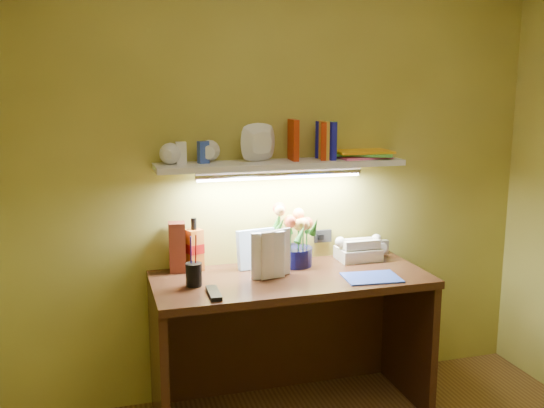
% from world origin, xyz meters
% --- Properties ---
extents(desk, '(1.40, 0.60, 0.75)m').
position_xyz_m(desk, '(0.00, 1.20, 0.38)').
color(desk, '#33190D').
rests_on(desk, ground).
extents(flower_bouquet, '(0.25, 0.25, 0.34)m').
position_xyz_m(flower_bouquet, '(0.07, 1.38, 0.92)').
color(flower_bouquet, '#0A0A37').
rests_on(flower_bouquet, desk).
extents(telephone, '(0.23, 0.17, 0.14)m').
position_xyz_m(telephone, '(0.45, 1.38, 0.82)').
color(telephone, '#F1EACC').
rests_on(telephone, desk).
extents(desk_clock, '(0.08, 0.05, 0.08)m').
position_xyz_m(desk_clock, '(0.62, 1.45, 0.79)').
color(desk_clock, silver).
rests_on(desk_clock, desk).
extents(whisky_bottle, '(0.10, 0.10, 0.28)m').
position_xyz_m(whisky_bottle, '(-0.46, 1.43, 0.89)').
color(whisky_bottle, '#C05B16').
rests_on(whisky_bottle, desk).
extents(whisky_box, '(0.09, 0.09, 0.26)m').
position_xyz_m(whisky_box, '(-0.54, 1.44, 0.88)').
color(whisky_box, maroon).
rests_on(whisky_box, desk).
extents(pen_cup, '(0.09, 0.09, 0.19)m').
position_xyz_m(pen_cup, '(-0.50, 1.18, 0.85)').
color(pen_cup, black).
rests_on(pen_cup, desk).
extents(art_card, '(0.21, 0.08, 0.21)m').
position_xyz_m(art_card, '(-0.13, 1.39, 0.85)').
color(art_card, white).
rests_on(art_card, desk).
extents(tv_remote, '(0.06, 0.18, 0.02)m').
position_xyz_m(tv_remote, '(-0.43, 1.02, 0.76)').
color(tv_remote, black).
rests_on(tv_remote, desk).
extents(blue_folder, '(0.29, 0.23, 0.01)m').
position_xyz_m(blue_folder, '(0.37, 1.05, 0.75)').
color(blue_folder, blue).
rests_on(blue_folder, desk).
extents(desk_book_a, '(0.18, 0.09, 0.25)m').
position_xyz_m(desk_book_a, '(-0.16, 1.17, 0.87)').
color(desk_book_a, silver).
rests_on(desk_book_a, desk).
extents(desk_book_b, '(0.18, 0.02, 0.24)m').
position_xyz_m(desk_book_b, '(-0.21, 1.19, 0.87)').
color(desk_book_b, white).
rests_on(desk_book_b, desk).
extents(wall_shelf, '(1.33, 0.36, 0.24)m').
position_xyz_m(wall_shelf, '(0.02, 1.38, 1.34)').
color(wall_shelf, white).
rests_on(wall_shelf, ground).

